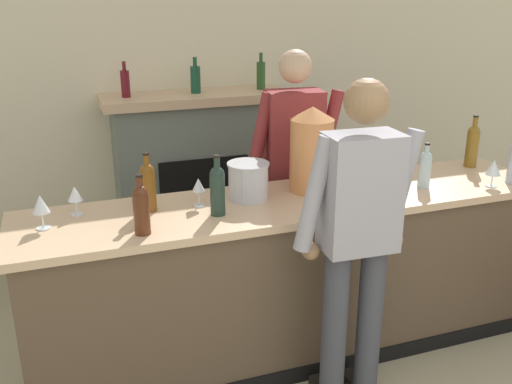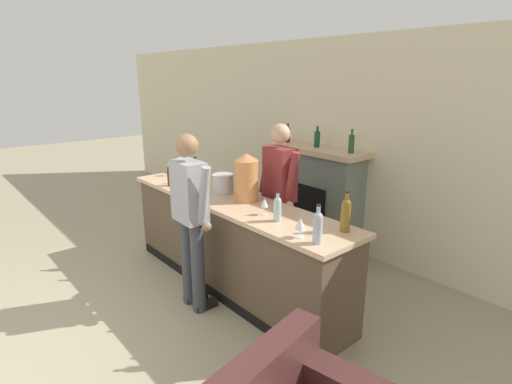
{
  "view_description": "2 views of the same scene",
  "coord_description": "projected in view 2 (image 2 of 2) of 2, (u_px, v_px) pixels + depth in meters",
  "views": [
    {
      "loc": [
        -1.32,
        -0.52,
        2.14
      ],
      "look_at": [
        -0.2,
        2.6,
        0.95
      ],
      "focal_mm": 40.0,
      "sensor_mm": 36.0,
      "label": 1
    },
    {
      "loc": [
        3.15,
        -0.16,
        2.26
      ],
      "look_at": [
        -0.11,
        2.65,
        1.01
      ],
      "focal_mm": 28.0,
      "sensor_mm": 36.0,
      "label": 2
    }
  ],
  "objects": [
    {
      "name": "wine_bottle_rose_blush",
      "position": [
        195.0,
        171.0,
        4.83
      ],
      "size": [
        0.08,
        0.08,
        0.32
      ],
      "color": "brown",
      "rests_on": "bar_counter"
    },
    {
      "name": "wine_glass_mid_counter",
      "position": [
        169.0,
        166.0,
        5.18
      ],
      "size": [
        0.08,
        0.08,
        0.18
      ],
      "color": "silver",
      "rests_on": "bar_counter"
    },
    {
      "name": "wine_glass_front_right",
      "position": [
        206.0,
        178.0,
        4.63
      ],
      "size": [
        0.07,
        0.07,
        0.16
      ],
      "color": "silver",
      "rests_on": "bar_counter"
    },
    {
      "name": "wall_back_panel",
      "position": [
        346.0,
        147.0,
        5.21
      ],
      "size": [
        12.0,
        0.07,
        2.75
      ],
      "color": "beige",
      "rests_on": "ground_plane"
    },
    {
      "name": "potted_plant_corner",
      "position": [
        213.0,
        198.0,
        6.77
      ],
      "size": [
        0.5,
        0.53,
        0.77
      ],
      "color": "#945F46",
      "rests_on": "ground_plane"
    },
    {
      "name": "ice_bucket_steel",
      "position": [
        223.0,
        183.0,
        4.43
      ],
      "size": [
        0.24,
        0.24,
        0.21
      ],
      "color": "silver",
      "rests_on": "bar_counter"
    },
    {
      "name": "wine_glass_by_dispenser",
      "position": [
        300.0,
        224.0,
        3.19
      ],
      "size": [
        0.09,
        0.09,
        0.17
      ],
      "color": "silver",
      "rests_on": "bar_counter"
    },
    {
      "name": "wine_bottle_cabernet_heavy",
      "position": [
        277.0,
        208.0,
        3.55
      ],
      "size": [
        0.07,
        0.07,
        0.28
      ],
      "color": "#A2BDC4",
      "rests_on": "bar_counter"
    },
    {
      "name": "bar_counter",
      "position": [
        231.0,
        243.0,
        4.36
      ],
      "size": [
        3.11,
        0.67,
        1.01
      ],
      "color": "brown",
      "rests_on": "ground_plane"
    },
    {
      "name": "fireplace_stone",
      "position": [
        315.0,
        196.0,
        5.43
      ],
      "size": [
        1.46,
        0.52,
        1.66
      ],
      "color": "slate",
      "rests_on": "ground_plane"
    },
    {
      "name": "wine_bottle_chardonnay_pale",
      "position": [
        198.0,
        179.0,
        4.47
      ],
      "size": [
        0.08,
        0.08,
        0.33
      ],
      "color": "#20332A",
      "rests_on": "bar_counter"
    },
    {
      "name": "wine_bottle_port_short",
      "position": [
        346.0,
        214.0,
        3.3
      ],
      "size": [
        0.08,
        0.08,
        0.35
      ],
      "color": "brown",
      "rests_on": "bar_counter"
    },
    {
      "name": "wine_bottle_merlot_tall",
      "position": [
        170.0,
        174.0,
        4.71
      ],
      "size": [
        0.08,
        0.08,
        0.3
      ],
      "color": "#4C2514",
      "rests_on": "bar_counter"
    },
    {
      "name": "wine_glass_back_row",
      "position": [
        264.0,
        203.0,
        3.72
      ],
      "size": [
        0.07,
        0.07,
        0.16
      ],
      "color": "silver",
      "rests_on": "bar_counter"
    },
    {
      "name": "wine_bottle_burgundy_dark",
      "position": [
        318.0,
        226.0,
        3.07
      ],
      "size": [
        0.08,
        0.08,
        0.32
      ],
      "color": "#A4ADC0",
      "rests_on": "bar_counter"
    },
    {
      "name": "wine_glass_near_bucket",
      "position": [
        185.0,
        168.0,
        5.15
      ],
      "size": [
        0.08,
        0.08,
        0.16
      ],
      "color": "silver",
      "rests_on": "bar_counter"
    },
    {
      "name": "copper_dispenser",
      "position": [
        246.0,
        177.0,
        4.11
      ],
      "size": [
        0.25,
        0.29,
        0.5
      ],
      "color": "#CF834A",
      "rests_on": "bar_counter"
    },
    {
      "name": "person_bartender",
      "position": [
        279.0,
        196.0,
        4.4
      ],
      "size": [
        0.66,
        0.34,
        1.79
      ],
      "color": "#4D4A29",
      "rests_on": "ground_plane"
    },
    {
      "name": "person_customer",
      "position": [
        191.0,
        216.0,
        3.82
      ],
      "size": [
        0.66,
        0.32,
        1.76
      ],
      "color": "#3E4149",
      "rests_on": "ground_plane"
    }
  ]
}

